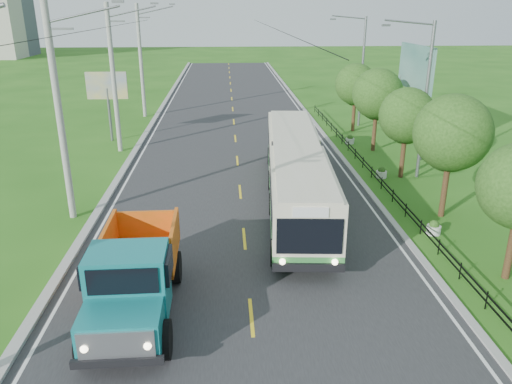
{
  "coord_description": "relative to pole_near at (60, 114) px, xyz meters",
  "views": [
    {
      "loc": [
        -0.71,
        -14.06,
        9.7
      ],
      "look_at": [
        0.57,
        6.84,
        1.9
      ],
      "focal_mm": 35.0,
      "sensor_mm": 36.0,
      "label": 1
    }
  ],
  "objects": [
    {
      "name": "planter_near",
      "position": [
        16.86,
        -3.0,
        -4.81
      ],
      "size": [
        0.64,
        0.64,
        0.67
      ],
      "color": "silver",
      "rests_on": "ground"
    },
    {
      "name": "railing_right",
      "position": [
        16.26,
        5.0,
        -4.79
      ],
      "size": [
        0.04,
        40.0,
        0.6
      ],
      "primitive_type": "cube",
      "color": "black",
      "rests_on": "ground"
    },
    {
      "name": "curb_right",
      "position": [
        15.41,
        11.0,
        -5.04
      ],
      "size": [
        0.3,
        120.0,
        0.1
      ],
      "primitive_type": "cube",
      "color": "#9E9E99",
      "rests_on": "ground"
    },
    {
      "name": "tree_back",
      "position": [
        18.12,
        17.14,
        -1.44
      ],
      "size": [
        3.3,
        3.36,
        5.5
      ],
      "color": "#382314",
      "rests_on": "ground"
    },
    {
      "name": "curb_left",
      "position": [
        1.06,
        11.0,
        -5.02
      ],
      "size": [
        0.4,
        120.0,
        0.15
      ],
      "primitive_type": "cube",
      "color": "#9E9E99",
      "rests_on": "ground"
    },
    {
      "name": "planter_mid",
      "position": [
        16.86,
        5.0,
        -4.81
      ],
      "size": [
        0.64,
        0.64,
        0.67
      ],
      "color": "silver",
      "rests_on": "ground"
    },
    {
      "name": "billboard_right",
      "position": [
        20.56,
        11.0,
        0.25
      ],
      "size": [
        0.24,
        6.0,
        7.3
      ],
      "color": "slate",
      "rests_on": "ground"
    },
    {
      "name": "planter_far",
      "position": [
        16.86,
        13.0,
        -4.81
      ],
      "size": [
        0.64,
        0.64,
        0.67
      ],
      "color": "silver",
      "rests_on": "ground"
    },
    {
      "name": "streetlight_far",
      "position": [
        18.9,
        19.0,
        -0.19
      ],
      "size": [
        3.02,
        0.2,
        9.07
      ],
      "color": "slate",
      "rests_on": "ground"
    },
    {
      "name": "pole_near",
      "position": [
        0.0,
        0.0,
        0.0
      ],
      "size": [
        3.51,
        0.32,
        10.0
      ],
      "color": "gray",
      "rests_on": "ground"
    },
    {
      "name": "tree_fifth",
      "position": [
        18.12,
        11.14,
        -1.24
      ],
      "size": [
        3.48,
        3.52,
        5.8
      ],
      "color": "#382314",
      "rests_on": "ground"
    },
    {
      "name": "billboard_left",
      "position": [
        -1.24,
        15.0,
        -1.23
      ],
      "size": [
        3.0,
        0.2,
        5.2
      ],
      "color": "slate",
      "rests_on": "ground"
    },
    {
      "name": "centre_dash",
      "position": [
        8.26,
        -9.0,
        -5.07
      ],
      "size": [
        0.12,
        2.2,
        0.0
      ],
      "primitive_type": "cube",
      "color": "yellow",
      "rests_on": "road"
    },
    {
      "name": "edge_line_right",
      "position": [
        14.91,
        11.0,
        -5.07
      ],
      "size": [
        0.12,
        120.0,
        0.0
      ],
      "primitive_type": "cube",
      "color": "silver",
      "rests_on": "road"
    },
    {
      "name": "tree_third",
      "position": [
        18.12,
        -0.86,
        -1.11
      ],
      "size": [
        3.6,
        3.62,
        6.0
      ],
      "color": "#382314",
      "rests_on": "ground"
    },
    {
      "name": "dump_truck",
      "position": [
        4.46,
        -8.52,
        -3.5
      ],
      "size": [
        2.73,
        6.75,
        2.81
      ],
      "rotation": [
        0.0,
        0.0,
        0.01
      ],
      "color": "#14767A",
      "rests_on": "ground"
    },
    {
      "name": "streetlight_mid",
      "position": [
        18.9,
        5.0,
        -0.19
      ],
      "size": [
        3.02,
        0.2,
        9.07
      ],
      "color": "slate",
      "rests_on": "ground"
    },
    {
      "name": "road",
      "position": [
        8.26,
        11.0,
        -5.08
      ],
      "size": [
        14.0,
        120.0,
        0.02
      ],
      "primitive_type": "cube",
      "color": "#28282B",
      "rests_on": "ground"
    },
    {
      "name": "bus",
      "position": [
        11.08,
        1.15,
        -3.18
      ],
      "size": [
        3.88,
        16.64,
        3.18
      ],
      "rotation": [
        0.0,
        0.0,
        -0.08
      ],
      "color": "#338039",
      "rests_on": "ground"
    },
    {
      "name": "pole_far",
      "position": [
        0.0,
        24.0,
        0.0
      ],
      "size": [
        3.51,
        0.32,
        10.0
      ],
      "color": "gray",
      "rests_on": "ground"
    },
    {
      "name": "pole_mid",
      "position": [
        0.0,
        12.0,
        0.0
      ],
      "size": [
        3.51,
        0.32,
        10.0
      ],
      "color": "gray",
      "rests_on": "ground"
    },
    {
      "name": "tree_fourth",
      "position": [
        18.12,
        5.14,
        -1.51
      ],
      "size": [
        3.24,
        3.31,
        5.4
      ],
      "color": "#382314",
      "rests_on": "ground"
    },
    {
      "name": "edge_line_left",
      "position": [
        1.61,
        11.0,
        -5.07
      ],
      "size": [
        0.12,
        120.0,
        0.0
      ],
      "primitive_type": "cube",
      "color": "silver",
      "rests_on": "road"
    },
    {
      "name": "ground",
      "position": [
        8.26,
        -9.0,
        -5.09
      ],
      "size": [
        240.0,
        240.0,
        0.0
      ],
      "primitive_type": "plane",
      "color": "#255B15",
      "rests_on": "ground"
    }
  ]
}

